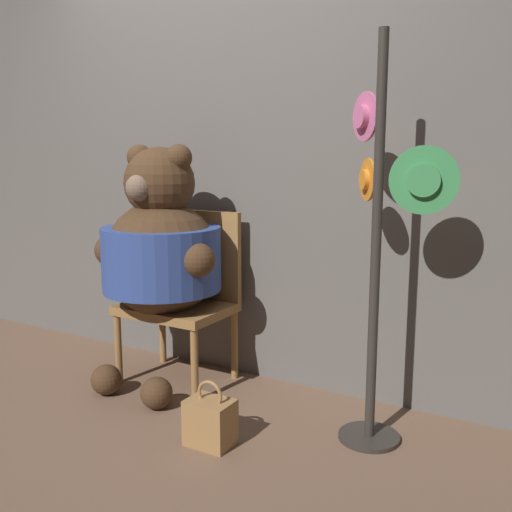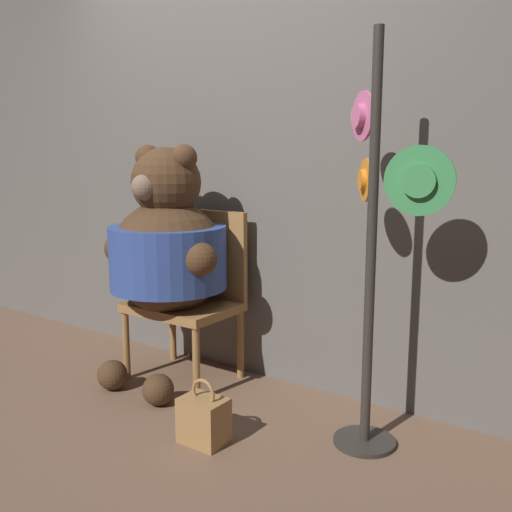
{
  "view_description": "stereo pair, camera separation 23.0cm",
  "coord_description": "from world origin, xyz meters",
  "px_view_note": "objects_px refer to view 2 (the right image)",
  "views": [
    {
      "loc": [
        1.8,
        -2.12,
        1.28
      ],
      "look_at": [
        0.41,
        0.26,
        0.8
      ],
      "focal_mm": 40.0,
      "sensor_mm": 36.0,
      "label": 1
    },
    {
      "loc": [
        1.99,
        -2.0,
        1.28
      ],
      "look_at": [
        0.41,
        0.26,
        0.8
      ],
      "focal_mm": 40.0,
      "sensor_mm": 36.0,
      "label": 2
    }
  ],
  "objects_px": {
    "handbag_on_ground": "(204,419)",
    "teddy_bear": "(167,250)",
    "chair": "(192,288)",
    "hat_display_rack": "(378,243)"
  },
  "relations": [
    {
      "from": "chair",
      "to": "teddy_bear",
      "type": "distance_m",
      "value": 0.3
    },
    {
      "from": "handbag_on_ground",
      "to": "hat_display_rack",
      "type": "bearing_deg",
      "value": 35.19
    },
    {
      "from": "teddy_bear",
      "to": "hat_display_rack",
      "type": "xyz_separation_m",
      "value": [
        1.25,
        -0.01,
        0.15
      ]
    },
    {
      "from": "handbag_on_ground",
      "to": "chair",
      "type": "bearing_deg",
      "value": 134.25
    },
    {
      "from": "teddy_bear",
      "to": "chair",
      "type": "bearing_deg",
      "value": 77.0
    },
    {
      "from": "handbag_on_ground",
      "to": "teddy_bear",
      "type": "bearing_deg",
      "value": 144.65
    },
    {
      "from": "chair",
      "to": "teddy_bear",
      "type": "relative_size",
      "value": 0.72
    },
    {
      "from": "chair",
      "to": "hat_display_rack",
      "type": "bearing_deg",
      "value": -7.86
    },
    {
      "from": "chair",
      "to": "hat_display_rack",
      "type": "distance_m",
      "value": 1.28
    },
    {
      "from": "chair",
      "to": "handbag_on_ground",
      "type": "relative_size",
      "value": 3.2
    }
  ]
}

